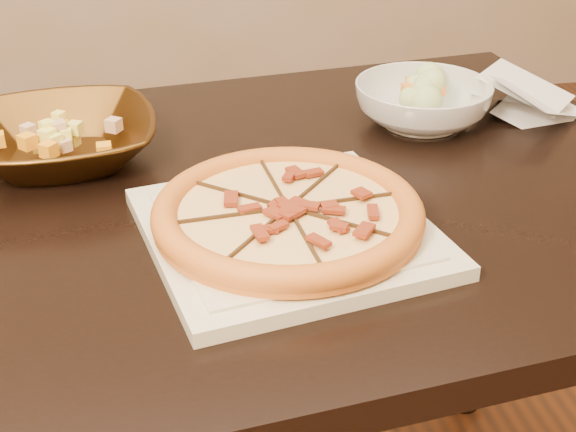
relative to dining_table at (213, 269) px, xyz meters
name	(u,v)px	position (x,y,z in m)	size (l,w,h in m)	color
dining_table	(213,269)	(0.00, 0.00, 0.00)	(1.37, 0.96, 0.75)	black
plate	(288,231)	(0.08, -0.13, 0.12)	(0.36, 0.36, 0.02)	beige
pizza	(288,213)	(0.08, -0.13, 0.15)	(0.31, 0.31, 0.03)	#C05123
bronze_bowl	(61,141)	(-0.19, 0.14, 0.14)	(0.26, 0.26, 0.06)	#4B2F10
mixed_dish	(56,109)	(-0.19, 0.14, 0.19)	(0.13, 0.12, 0.03)	tan
salad_bowl	(422,104)	(0.34, 0.17, 0.14)	(0.21, 0.21, 0.06)	silver
salad	(425,72)	(0.34, 0.17, 0.19)	(0.09, 0.11, 0.04)	#CDE17D
cling_film	(525,100)	(0.51, 0.17, 0.14)	(0.18, 0.15, 0.05)	white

